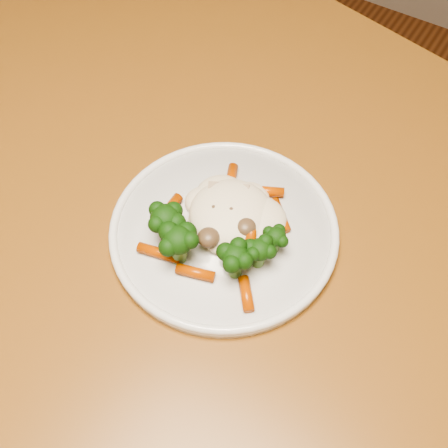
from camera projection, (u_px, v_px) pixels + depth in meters
name	position (u px, v px, depth m)	size (l,w,h in m)	color
dining_table	(222.00, 230.00, 0.77)	(1.35, 1.05, 0.75)	#8F5821
plate	(224.00, 231.00, 0.64)	(0.26, 0.26, 0.01)	white
meal	(220.00, 225.00, 0.62)	(0.16, 0.17, 0.05)	#FBECC9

